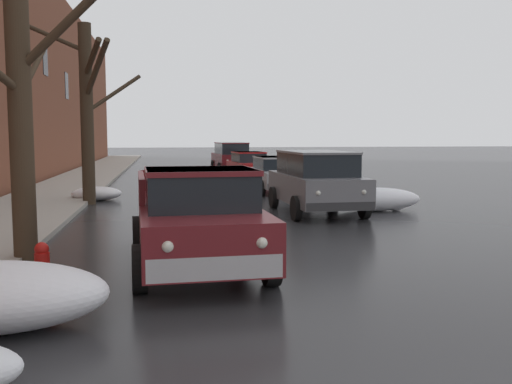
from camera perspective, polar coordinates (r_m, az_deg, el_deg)
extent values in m
cube|color=#A8A399|center=(21.34, -20.14, -0.61)|extent=(3.19, 80.00, 0.13)
cube|color=black|center=(37.32, -18.43, 10.03)|extent=(0.08, 1.10, 1.60)
cube|color=black|center=(31.33, -20.36, 12.32)|extent=(0.08, 1.10, 1.60)
ellipsoid|color=white|center=(7.61, -22.00, -9.87)|extent=(0.74, 0.61, 0.61)
ellipsoid|color=white|center=(7.57, -22.00, -10.41)|extent=(0.59, 0.49, 0.49)
ellipsoid|color=white|center=(25.47, 6.35, 1.27)|extent=(1.75, 1.02, 0.64)
ellipsoid|color=white|center=(25.38, 5.88, 1.12)|extent=(0.62, 0.51, 0.51)
ellipsoid|color=white|center=(25.15, 5.40, 1.11)|extent=(0.65, 0.54, 0.54)
ellipsoid|color=white|center=(17.55, 11.61, -0.72)|extent=(2.95, 1.05, 0.71)
ellipsoid|color=white|center=(17.74, 13.76, -0.89)|extent=(0.71, 0.59, 0.59)
ellipsoid|color=white|center=(20.73, -15.63, -0.15)|extent=(1.71, 1.16, 0.49)
ellipsoid|color=white|center=(20.71, -15.69, -0.14)|extent=(0.60, 0.50, 0.50)
cylinder|color=#423323|center=(10.99, -22.57, 9.52)|extent=(0.41, 0.41, 6.21)
cylinder|color=#423323|center=(11.92, -21.41, 11.22)|extent=(0.19, 1.92, 1.21)
cylinder|color=#423323|center=(10.69, -19.07, 15.04)|extent=(1.66, 0.74, 1.43)
cylinder|color=#382B1E|center=(19.58, -16.54, 7.39)|extent=(0.42, 0.42, 5.88)
cylinder|color=#382B1E|center=(18.78, -15.67, 11.71)|extent=(1.08, 1.90, 1.71)
cylinder|color=#382B1E|center=(19.98, -20.17, 14.57)|extent=(2.38, 0.19, 1.12)
cylinder|color=#382B1E|center=(20.09, -14.01, 9.54)|extent=(1.79, 1.27, 1.39)
cylinder|color=#382B1E|center=(18.97, -16.07, 12.73)|extent=(0.80, 1.59, 1.10)
cube|color=maroon|center=(9.93, -5.99, -3.31)|extent=(2.17, 4.97, 0.76)
cube|color=black|center=(9.17, -5.59, 0.35)|extent=(1.77, 1.65, 0.64)
cube|color=maroon|center=(9.15, -5.61, 2.09)|extent=(1.81, 1.70, 0.08)
cube|color=maroon|center=(10.95, -1.82, 0.72)|extent=(0.22, 2.34, 0.44)
cube|color=maroon|center=(10.78, -11.38, 0.53)|extent=(0.22, 2.34, 0.44)
cube|color=maroon|center=(12.23, -7.19, 1.21)|extent=(1.82, 0.19, 0.44)
cube|color=#B7B7BC|center=(7.65, -4.10, -7.56)|extent=(1.83, 0.21, 0.32)
sphere|color=white|center=(7.66, 0.57, -5.09)|extent=(0.16, 0.16, 0.16)
sphere|color=white|center=(7.49, -8.83, -5.40)|extent=(0.16, 0.16, 0.16)
cylinder|color=black|center=(8.75, 1.49, -7.06)|extent=(0.26, 0.73, 0.72)
cylinder|color=black|center=(8.52, -11.54, -7.53)|extent=(0.26, 0.73, 0.72)
cylinder|color=black|center=(11.56, -1.89, -3.91)|extent=(0.26, 0.73, 0.72)
cylinder|color=black|center=(11.39, -11.67, -4.17)|extent=(0.26, 0.73, 0.72)
cube|color=slate|center=(16.77, 6.03, 0.39)|extent=(2.07, 4.38, 0.80)
cube|color=black|center=(16.76, 6.01, 2.92)|extent=(1.75, 3.08, 0.68)
cube|color=slate|center=(16.75, 6.03, 3.98)|extent=(1.79, 3.14, 0.06)
cube|color=#303032|center=(14.82, 8.44, -1.43)|extent=(1.86, 0.19, 0.22)
cube|color=#303032|center=(18.81, 4.12, 0.13)|extent=(1.86, 0.19, 0.22)
cylinder|color=black|center=(15.89, 10.79, -1.43)|extent=(0.21, 0.69, 0.68)
cylinder|color=black|center=(15.27, 4.03, -1.63)|extent=(0.21, 0.69, 0.68)
cylinder|color=black|center=(18.38, 7.67, -0.41)|extent=(0.21, 0.69, 0.68)
cylinder|color=black|center=(17.84, 1.77, -0.55)|extent=(0.21, 0.69, 0.68)
sphere|color=silver|center=(14.97, 10.72, -0.01)|extent=(0.14, 0.14, 0.14)
sphere|color=silver|center=(14.56, 6.21, -0.11)|extent=(0.14, 0.14, 0.14)
cube|color=#B7B7BC|center=(22.79, 2.09, 1.48)|extent=(1.81, 4.30, 0.60)
cube|color=black|center=(22.96, 1.98, 2.91)|extent=(1.51, 2.25, 0.52)
cube|color=#B7B7BC|center=(22.95, 1.98, 3.49)|extent=(1.55, 2.30, 0.06)
cube|color=#525254|center=(20.79, 3.35, 0.56)|extent=(1.66, 0.17, 0.22)
cube|color=#525254|center=(24.83, 1.03, 1.42)|extent=(1.66, 0.17, 0.22)
cylinder|color=black|center=(21.75, 5.07, 0.46)|extent=(0.20, 0.60, 0.60)
cylinder|color=black|center=(21.35, 0.61, 0.39)|extent=(0.20, 0.60, 0.60)
cylinder|color=black|center=(24.29, 3.39, 1.03)|extent=(0.20, 0.60, 0.60)
cylinder|color=black|center=(23.93, -0.63, 0.97)|extent=(0.20, 0.60, 0.60)
sphere|color=silver|center=(20.87, 4.83, 1.29)|extent=(0.14, 0.14, 0.14)
sphere|color=silver|center=(20.61, 1.89, 1.25)|extent=(0.14, 0.14, 0.14)
cube|color=red|center=(29.13, -0.66, 2.42)|extent=(1.97, 3.99, 0.60)
cube|color=black|center=(29.29, -0.75, 3.53)|extent=(1.57, 2.13, 0.52)
cube|color=red|center=(29.29, -0.75, 3.98)|extent=(1.61, 2.17, 0.06)
cube|color=#520B0B|center=(27.33, 0.28, 1.82)|extent=(1.59, 0.27, 0.22)
cube|color=#520B0B|center=(30.97, -1.48, 2.28)|extent=(1.59, 0.27, 0.22)
cylinder|color=black|center=(28.21, 1.55, 1.70)|extent=(0.24, 0.61, 0.60)
cylinder|color=black|center=(27.81, -1.73, 1.64)|extent=(0.24, 0.61, 0.60)
cylinder|color=black|center=(30.51, 0.32, 2.01)|extent=(0.24, 0.61, 0.60)
cylinder|color=black|center=(30.13, -2.73, 1.95)|extent=(0.24, 0.61, 0.60)
sphere|color=silver|center=(27.42, 1.35, 2.38)|extent=(0.14, 0.14, 0.14)
sphere|color=silver|center=(27.16, -0.78, 2.34)|extent=(0.14, 0.14, 0.14)
cube|color=maroon|center=(34.86, -2.48, 3.19)|extent=(2.08, 4.85, 0.80)
cube|color=black|center=(34.88, -2.50, 4.41)|extent=(1.75, 3.41, 0.68)
cube|color=maroon|center=(34.88, -2.50, 4.92)|extent=(1.79, 3.48, 0.06)
cube|color=black|center=(32.58, -1.81, 2.52)|extent=(1.81, 0.21, 0.22)
cube|color=black|center=(37.18, -3.07, 2.92)|extent=(1.81, 0.21, 0.22)
cylinder|color=black|center=(33.60, -0.48, 2.42)|extent=(0.21, 0.69, 0.68)
cylinder|color=black|center=(33.28, -3.67, 2.38)|extent=(0.21, 0.69, 0.68)
cylinder|color=black|center=(36.50, -1.40, 2.68)|extent=(0.21, 0.69, 0.68)
cylinder|color=black|center=(36.21, -4.34, 2.64)|extent=(0.21, 0.69, 0.68)
sphere|color=silver|center=(32.64, -0.77, 3.16)|extent=(0.14, 0.14, 0.14)
sphere|color=silver|center=(32.43, -2.85, 3.14)|extent=(0.14, 0.14, 0.14)
cylinder|color=red|center=(9.17, -20.56, -7.38)|extent=(0.22, 0.22, 0.55)
sphere|color=red|center=(9.10, -20.64, -5.36)|extent=(0.21, 0.21, 0.21)
cylinder|color=red|center=(9.20, -21.55, -7.20)|extent=(0.10, 0.09, 0.09)
cylinder|color=red|center=(9.13, -19.58, -7.22)|extent=(0.10, 0.09, 0.09)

